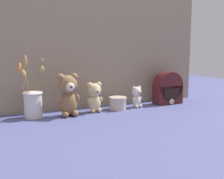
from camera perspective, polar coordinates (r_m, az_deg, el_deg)
ground_plane at (r=1.75m, az=0.29°, el=-4.29°), size 4.00×4.00×0.00m
backdrop_wall at (r=1.86m, az=-2.00°, el=8.32°), size 1.47×0.02×0.76m
teddy_bear_large at (r=1.61m, az=-8.89°, el=-0.89°), size 0.13×0.12×0.25m
teddy_bear_medium at (r=1.70m, az=-3.53°, el=-1.43°), size 0.10×0.09×0.18m
teddy_bear_small at (r=1.84m, az=5.06°, el=-1.38°), size 0.08×0.07×0.14m
flower_vase at (r=1.62m, az=-15.78°, el=-2.37°), size 0.16×0.12×0.35m
vintage_radio at (r=1.99m, az=11.25°, el=0.08°), size 0.20×0.10×0.22m
decorative_tin_tall at (r=1.78m, az=1.19°, el=-2.78°), size 0.11×0.11×0.08m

